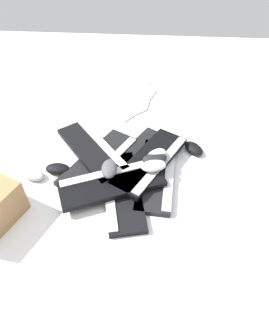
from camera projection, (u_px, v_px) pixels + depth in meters
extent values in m
plane|color=white|center=(144.00, 178.00, 1.34)|extent=(3.20, 3.20, 0.00)
cube|color=black|center=(136.00, 158.00, 1.41)|extent=(0.46, 0.35, 0.02)
cube|color=#B2B5BA|center=(146.00, 161.00, 1.38)|extent=(0.38, 0.24, 0.01)
cube|color=black|center=(99.00, 161.00, 1.40)|extent=(0.46, 0.34, 0.02)
cube|color=#B2B5BA|center=(108.00, 163.00, 1.37)|extent=(0.38, 0.24, 0.01)
cube|color=black|center=(122.00, 190.00, 1.27)|extent=(0.46, 0.24, 0.02)
cube|color=silver|center=(109.00, 189.00, 1.25)|extent=(0.42, 0.13, 0.01)
cube|color=black|center=(157.00, 174.00, 1.34)|extent=(0.45, 0.18, 0.02)
cube|color=silver|center=(169.00, 173.00, 1.32)|extent=(0.42, 0.07, 0.01)
cube|color=black|center=(112.00, 184.00, 1.26)|extent=(0.31, 0.46, 0.02)
cube|color=silver|center=(108.00, 173.00, 1.28)|extent=(0.20, 0.40, 0.01)
cube|color=black|center=(92.00, 150.00, 1.41)|extent=(0.44, 0.39, 0.02)
cube|color=silver|center=(102.00, 143.00, 1.42)|extent=(0.35, 0.29, 0.01)
cube|color=black|center=(150.00, 161.00, 1.35)|extent=(0.46, 0.35, 0.02)
cube|color=#B2B5BA|center=(161.00, 164.00, 1.32)|extent=(0.38, 0.24, 0.01)
ellipsoid|color=#B7B7BC|center=(33.00, 174.00, 1.33)|extent=(0.10, 0.13, 0.04)
ellipsoid|color=black|center=(155.00, 159.00, 1.31)|extent=(0.10, 0.13, 0.04)
ellipsoid|color=silver|center=(156.00, 156.00, 1.32)|extent=(0.13, 0.12, 0.04)
ellipsoid|color=silver|center=(154.00, 166.00, 1.28)|extent=(0.09, 0.12, 0.04)
ellipsoid|color=black|center=(58.00, 169.00, 1.35)|extent=(0.07, 0.11, 0.04)
ellipsoid|color=black|center=(194.00, 148.00, 1.45)|extent=(0.13, 0.12, 0.04)
ellipsoid|color=#4C4C51|center=(109.00, 169.00, 1.27)|extent=(0.12, 0.07, 0.04)
cylinder|color=#59595B|center=(130.00, 118.00, 1.65)|extent=(0.07, 0.06, 0.01)
cylinder|color=#59595B|center=(141.00, 112.00, 1.69)|extent=(0.06, 0.07, 0.01)
cylinder|color=#59595B|center=(148.00, 105.00, 1.74)|extent=(0.10, 0.02, 0.01)
cylinder|color=#59595B|center=(153.00, 96.00, 1.81)|extent=(0.10, 0.04, 0.01)
cylinder|color=#59595B|center=(153.00, 88.00, 1.87)|extent=(0.09, 0.04, 0.01)
cylinder|color=#59595B|center=(148.00, 82.00, 1.92)|extent=(0.06, 0.05, 0.01)
sphere|color=#59595B|center=(125.00, 122.00, 1.62)|extent=(0.01, 0.01, 0.01)
sphere|color=#59595B|center=(135.00, 115.00, 1.67)|extent=(0.01, 0.01, 0.01)
sphere|color=#59595B|center=(147.00, 110.00, 1.70)|extent=(0.01, 0.01, 0.01)
sphere|color=#59595B|center=(150.00, 100.00, 1.77)|extent=(0.01, 0.01, 0.01)
sphere|color=#59595B|center=(156.00, 92.00, 1.84)|extent=(0.01, 0.01, 0.01)
sphere|color=#59595B|center=(151.00, 84.00, 1.90)|extent=(0.01, 0.01, 0.01)
sphere|color=#59595B|center=(144.00, 80.00, 1.94)|extent=(0.01, 0.01, 0.01)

